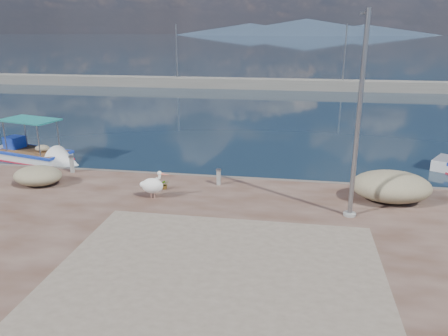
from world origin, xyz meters
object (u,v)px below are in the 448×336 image
at_px(lamp_post, 358,125).
at_px(pelican, 153,185).
at_px(boat_left, 34,156).
at_px(bollard_near, 219,176).

bearing_deg(lamp_post, pelican, 176.60).
xyz_separation_m(boat_left, lamp_post, (16.20, -6.04, 3.59)).
xyz_separation_m(pelican, bollard_near, (2.27, 1.95, -0.15)).
xyz_separation_m(lamp_post, bollard_near, (-5.20, 2.40, -2.92)).
relative_size(boat_left, bollard_near, 8.27).
distance_m(pelican, lamp_post, 7.98).
bearing_deg(pelican, boat_left, 143.30).
bearing_deg(boat_left, bollard_near, -4.01).
height_order(boat_left, lamp_post, lamp_post).
bearing_deg(bollard_near, pelican, -139.25).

